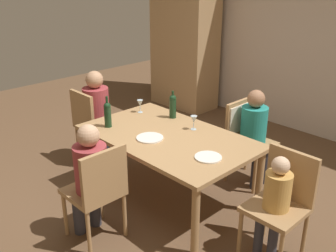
% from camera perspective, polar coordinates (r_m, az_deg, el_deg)
% --- Properties ---
extents(ground_plane, '(10.00, 10.00, 0.00)m').
position_cam_1_polar(ground_plane, '(4.26, -0.00, -10.26)').
color(ground_plane, brown).
extents(rear_room_partition, '(6.40, 0.12, 2.70)m').
position_cam_1_polar(rear_room_partition, '(5.90, 19.94, 11.86)').
color(rear_room_partition, beige).
rests_on(rear_room_partition, ground_plane).
extents(armoire_cabinet, '(1.18, 0.62, 2.18)m').
position_cam_1_polar(armoire_cabinet, '(6.70, 2.40, 12.07)').
color(armoire_cabinet, tan).
rests_on(armoire_cabinet, ground_plane).
extents(dining_table, '(1.75, 1.06, 0.72)m').
position_cam_1_polar(dining_table, '(3.95, -0.00, -2.34)').
color(dining_table, '#A87F51').
rests_on(dining_table, ground_plane).
extents(chair_near, '(0.44, 0.44, 0.92)m').
position_cam_1_polar(chair_near, '(3.44, -10.12, -8.87)').
color(chair_near, '#A87F51').
rests_on(chair_near, ground_plane).
extents(chair_far_right, '(0.46, 0.44, 0.92)m').
position_cam_1_polar(chair_far_right, '(4.45, 10.94, -0.53)').
color(chair_far_right, '#A87F51').
rests_on(chair_far_right, ground_plane).
extents(chair_left_end, '(0.44, 0.44, 0.92)m').
position_cam_1_polar(chair_left_end, '(4.86, -11.07, 0.67)').
color(chair_left_end, '#A87F51').
rests_on(chair_left_end, ground_plane).
extents(chair_right_end, '(0.44, 0.44, 0.92)m').
position_cam_1_polar(chair_right_end, '(3.39, 16.22, -9.97)').
color(chair_right_end, '#A87F51').
rests_on(chair_right_end, ground_plane).
extents(person_woman_host, '(0.33, 0.29, 1.09)m').
position_cam_1_polar(person_woman_host, '(3.47, -11.29, -6.71)').
color(person_woman_host, '#33333D').
rests_on(person_woman_host, ground_plane).
extents(person_man_bearded, '(0.33, 0.28, 1.08)m').
position_cam_1_polar(person_man_bearded, '(4.36, 12.56, -0.64)').
color(person_man_bearded, '#33333D').
rests_on(person_man_bearded, ground_plane).
extents(person_man_guest, '(0.31, 0.36, 1.14)m').
position_cam_1_polar(person_man_guest, '(4.87, -10.08, 2.40)').
color(person_man_guest, '#33333D').
rests_on(person_man_guest, ground_plane).
extents(person_child_small, '(0.22, 0.25, 0.94)m').
position_cam_1_polar(person_child_small, '(3.29, 15.27, -10.35)').
color(person_child_small, '#33333D').
rests_on(person_child_small, ground_plane).
extents(wine_bottle_tall_green, '(0.07, 0.07, 0.33)m').
position_cam_1_polar(wine_bottle_tall_green, '(4.12, -8.76, 1.78)').
color(wine_bottle_tall_green, '#19381E').
rests_on(wine_bottle_tall_green, dining_table).
extents(wine_bottle_dark_red, '(0.08, 0.08, 0.31)m').
position_cam_1_polar(wine_bottle_dark_red, '(4.32, 0.69, 2.99)').
color(wine_bottle_dark_red, '#19381E').
rests_on(wine_bottle_dark_red, dining_table).
extents(wine_glass_near_left, '(0.07, 0.07, 0.15)m').
position_cam_1_polar(wine_glass_near_left, '(4.50, -4.09, 3.27)').
color(wine_glass_near_left, silver).
rests_on(wine_glass_near_left, dining_table).
extents(wine_glass_centre, '(0.07, 0.07, 0.15)m').
position_cam_1_polar(wine_glass_centre, '(4.02, 3.76, 0.90)').
color(wine_glass_centre, silver).
rests_on(wine_glass_centre, dining_table).
extents(dinner_plate_host, '(0.27, 0.27, 0.01)m').
position_cam_1_polar(dinner_plate_host, '(3.85, -2.66, -1.73)').
color(dinner_plate_host, white).
rests_on(dinner_plate_host, dining_table).
extents(dinner_plate_guest_left, '(0.24, 0.24, 0.01)m').
position_cam_1_polar(dinner_plate_guest_left, '(3.48, 5.85, -4.53)').
color(dinner_plate_guest_left, white).
rests_on(dinner_plate_guest_left, dining_table).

